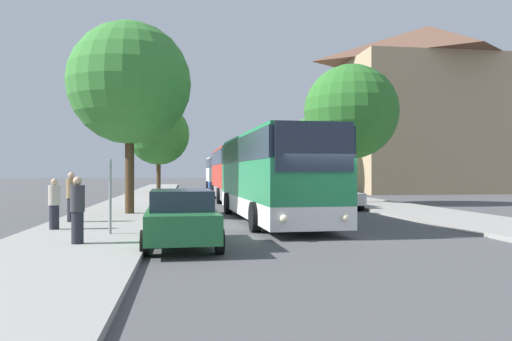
# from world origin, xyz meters

# --- Properties ---
(ground_plane) EXTENTS (300.00, 300.00, 0.00)m
(ground_plane) POSITION_xyz_m (0.00, 0.00, 0.00)
(ground_plane) COLOR #4C4C4F
(ground_plane) RESTS_ON ground
(sidewalk_left) EXTENTS (4.00, 120.00, 0.15)m
(sidewalk_left) POSITION_xyz_m (-7.00, 0.00, 0.07)
(sidewalk_left) COLOR gray
(sidewalk_left) RESTS_ON ground_plane
(building_right_background) EXTENTS (17.19, 13.20, 16.65)m
(building_right_background) POSITION_xyz_m (20.24, 32.25, 8.33)
(building_right_background) COLOR tan
(building_right_background) RESTS_ON ground_plane
(bus_front) EXTENTS (3.20, 12.21, 3.46)m
(bus_front) POSITION_xyz_m (-0.59, 5.12, 1.85)
(bus_front) COLOR silver
(bus_front) RESTS_ON ground_plane
(bus_middle) EXTENTS (2.73, 10.80, 3.53)m
(bus_middle) POSITION_xyz_m (-0.70, 19.34, 1.88)
(bus_middle) COLOR gray
(bus_middle) RESTS_ON ground_plane
(bus_rear) EXTENTS (2.99, 11.52, 3.47)m
(bus_rear) POSITION_xyz_m (-0.29, 34.90, 1.85)
(bus_rear) COLOR #2D519E
(bus_rear) RESTS_ON ground_plane
(parked_car_left_curb) EXTENTS (2.07, 4.51, 1.51)m
(parked_car_left_curb) POSITION_xyz_m (-4.14, -1.42, 0.79)
(parked_car_left_curb) COLOR #236B38
(parked_car_left_curb) RESTS_ON ground_plane
(parked_car_right_near) EXTENTS (2.20, 4.29, 1.35)m
(parked_car_right_near) POSITION_xyz_m (3.83, 10.92, 0.72)
(parked_car_right_near) COLOR #B7B7BC
(parked_car_right_near) RESTS_ON ground_plane
(bus_stop_sign) EXTENTS (0.08, 0.45, 2.21)m
(bus_stop_sign) POSITION_xyz_m (-6.24, 0.50, 1.53)
(bus_stop_sign) COLOR gray
(bus_stop_sign) RESTS_ON sidewalk_left
(pedestrian_waiting_near) EXTENTS (0.36, 0.36, 1.71)m
(pedestrian_waiting_near) POSITION_xyz_m (-6.76, -1.49, 1.01)
(pedestrian_waiting_near) COLOR #23232D
(pedestrian_waiting_near) RESTS_ON sidewalk_left
(pedestrian_waiting_far) EXTENTS (0.36, 0.36, 1.62)m
(pedestrian_waiting_far) POSITION_xyz_m (-8.17, 1.92, 0.96)
(pedestrian_waiting_far) COLOR #23232D
(pedestrian_waiting_far) RESTS_ON sidewalk_left
(pedestrian_walking_back) EXTENTS (0.36, 0.36, 1.82)m
(pedestrian_walking_back) POSITION_xyz_m (-8.17, 4.32, 1.08)
(pedestrian_walking_back) COLOR #23232D
(pedestrian_walking_back) RESTS_ON sidewalk_left
(tree_left_near) EXTENTS (5.80, 5.80, 8.30)m
(tree_left_near) POSITION_xyz_m (-6.48, 33.27, 5.54)
(tree_left_near) COLOR #47331E
(tree_left_near) RESTS_ON sidewalk_left
(tree_left_far) EXTENTS (5.40, 5.40, 8.46)m
(tree_left_far) POSITION_xyz_m (-6.46, 7.86, 5.90)
(tree_left_far) COLOR #47331E
(tree_left_far) RESTS_ON sidewalk_left
(tree_right_near) EXTENTS (5.72, 5.72, 8.34)m
(tree_right_near) POSITION_xyz_m (5.95, 14.33, 5.62)
(tree_right_near) COLOR #513D23
(tree_right_near) RESTS_ON sidewalk_right
(tree_right_mid) EXTENTS (4.60, 4.60, 6.78)m
(tree_right_mid) POSITION_xyz_m (7.36, 29.50, 4.62)
(tree_right_mid) COLOR brown
(tree_right_mid) RESTS_ON sidewalk_right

